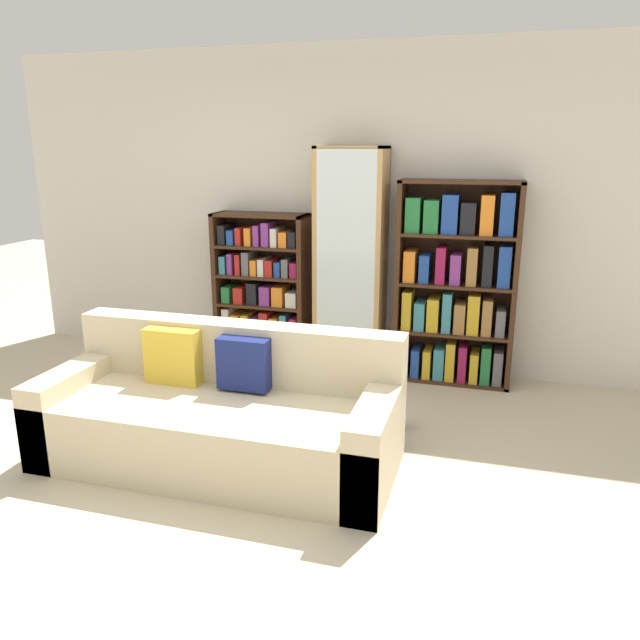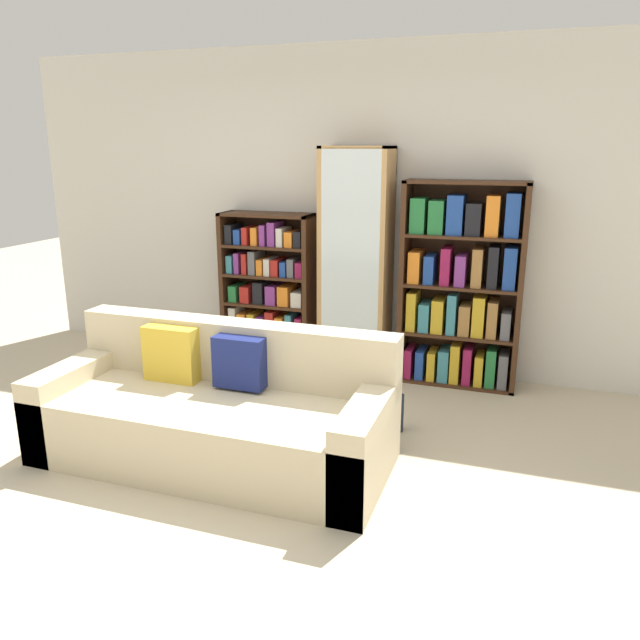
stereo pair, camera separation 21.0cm
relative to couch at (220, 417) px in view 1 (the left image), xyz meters
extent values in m
plane|color=beige|center=(0.19, -0.44, -0.29)|extent=(16.00, 16.00, 0.00)
cube|color=beige|center=(0.19, 2.00, 1.06)|extent=(6.01, 0.06, 2.70)
cube|color=beige|center=(0.00, -0.05, -0.08)|extent=(2.17, 0.89, 0.42)
cube|color=beige|center=(0.00, 0.29, 0.33)|extent=(2.17, 0.20, 0.39)
cube|color=beige|center=(-0.98, -0.05, -0.02)|extent=(0.20, 0.89, 0.54)
cube|color=beige|center=(0.99, -0.05, -0.02)|extent=(0.20, 0.89, 0.54)
cube|color=gold|center=(-0.38, 0.13, 0.31)|extent=(0.36, 0.12, 0.36)
cube|color=navy|center=(0.11, 0.13, 0.31)|extent=(0.32, 0.12, 0.32)
cube|color=#3D2314|center=(-0.80, 1.79, 0.38)|extent=(0.04, 0.32, 1.33)
cube|color=#3D2314|center=(-0.02, 1.79, 0.38)|extent=(0.04, 0.32, 1.33)
cube|color=#3D2314|center=(-0.41, 1.79, 1.04)|extent=(0.82, 0.32, 0.02)
cube|color=#3D2314|center=(-0.41, 1.79, -0.27)|extent=(0.82, 0.32, 0.02)
cube|color=#3D2314|center=(-0.41, 1.95, 0.38)|extent=(0.82, 0.01, 1.33)
cube|color=#3D2314|center=(-0.41, 1.79, 0.00)|extent=(0.74, 0.32, 0.02)
cube|color=#3D2314|center=(-0.41, 1.79, 0.25)|extent=(0.74, 0.32, 0.02)
cube|color=#3D2314|center=(-0.41, 1.79, 0.51)|extent=(0.74, 0.32, 0.02)
cube|color=#3D2314|center=(-0.41, 1.79, 0.77)|extent=(0.74, 0.32, 0.02)
cube|color=#AD231E|center=(-0.74, 1.78, -0.17)|extent=(0.06, 0.24, 0.18)
cube|color=#1E4293|center=(-0.66, 1.78, -0.17)|extent=(0.05, 0.24, 0.19)
cube|color=#AD231E|center=(-0.59, 1.78, -0.17)|extent=(0.06, 0.24, 0.19)
cube|color=olive|center=(-0.52, 1.78, -0.18)|extent=(0.06, 0.24, 0.16)
cube|color=#5B5B60|center=(-0.45, 1.78, -0.17)|extent=(0.05, 0.24, 0.18)
cube|color=black|center=(-0.37, 1.78, -0.17)|extent=(0.05, 0.24, 0.18)
cube|color=black|center=(-0.31, 1.78, -0.18)|extent=(0.05, 0.24, 0.17)
cube|color=#8E1947|center=(-0.24, 1.78, -0.17)|extent=(0.04, 0.24, 0.17)
cube|color=black|center=(-0.16, 1.78, -0.18)|extent=(0.05, 0.24, 0.16)
cube|color=#1E4293|center=(-0.09, 1.78, -0.17)|extent=(0.05, 0.24, 0.18)
cube|color=beige|center=(-0.73, 1.78, 0.11)|extent=(0.07, 0.24, 0.20)
cube|color=orange|center=(-0.64, 1.78, 0.08)|extent=(0.08, 0.24, 0.15)
cube|color=gold|center=(-0.54, 1.78, 0.09)|extent=(0.07, 0.24, 0.16)
cube|color=#7A3384|center=(-0.46, 1.78, 0.08)|extent=(0.07, 0.24, 0.14)
cube|color=#AD231E|center=(-0.37, 1.78, 0.10)|extent=(0.08, 0.24, 0.19)
cube|color=orange|center=(-0.28, 1.78, 0.08)|extent=(0.07, 0.24, 0.15)
cube|color=teal|center=(-0.18, 1.78, 0.10)|extent=(0.06, 0.24, 0.18)
cube|color=#8E1947|center=(-0.09, 1.78, 0.09)|extent=(0.06, 0.24, 0.16)
cube|color=#237038|center=(-0.71, 1.78, 0.34)|extent=(0.07, 0.24, 0.14)
cube|color=#AD231E|center=(-0.60, 1.78, 0.34)|extent=(0.09, 0.24, 0.14)
cube|color=black|center=(-0.47, 1.78, 0.36)|extent=(0.09, 0.24, 0.19)
cube|color=#7A3384|center=(-0.35, 1.78, 0.35)|extent=(0.09, 0.24, 0.17)
cube|color=orange|center=(-0.23, 1.78, 0.35)|extent=(0.10, 0.24, 0.17)
cube|color=beige|center=(-0.11, 1.78, 0.33)|extent=(0.10, 0.24, 0.13)
cube|color=teal|center=(-0.73, 1.78, 0.60)|extent=(0.06, 0.24, 0.16)
cube|color=#7A3384|center=(-0.66, 1.78, 0.61)|extent=(0.05, 0.24, 0.18)
cube|color=#AD231E|center=(-0.59, 1.78, 0.61)|extent=(0.04, 0.24, 0.18)
cube|color=#5B5B60|center=(-0.52, 1.78, 0.62)|extent=(0.06, 0.24, 0.20)
cube|color=orange|center=(-0.45, 1.78, 0.59)|extent=(0.05, 0.24, 0.14)
cube|color=beige|center=(-0.38, 1.78, 0.60)|extent=(0.05, 0.24, 0.15)
cube|color=#AD231E|center=(-0.30, 1.78, 0.59)|extent=(0.07, 0.24, 0.14)
cube|color=#1E4293|center=(-0.23, 1.78, 0.59)|extent=(0.05, 0.24, 0.13)
cube|color=#5B5B60|center=(-0.16, 1.78, 0.60)|extent=(0.06, 0.24, 0.16)
cube|color=#8E1947|center=(-0.08, 1.78, 0.59)|extent=(0.06, 0.24, 0.13)
cube|color=black|center=(-0.73, 1.78, 0.86)|extent=(0.07, 0.24, 0.17)
cube|color=#1E4293|center=(-0.65, 1.78, 0.84)|extent=(0.06, 0.24, 0.13)
cube|color=#AD231E|center=(-0.58, 1.78, 0.86)|extent=(0.05, 0.24, 0.15)
cube|color=orange|center=(-0.49, 1.78, 0.86)|extent=(0.06, 0.24, 0.15)
cube|color=#7A3384|center=(-0.41, 1.78, 0.87)|extent=(0.05, 0.24, 0.18)
cube|color=#7A3384|center=(-0.33, 1.78, 0.88)|extent=(0.07, 0.24, 0.20)
cube|color=beige|center=(-0.25, 1.78, 0.86)|extent=(0.05, 0.24, 0.16)
cube|color=orange|center=(-0.17, 1.78, 0.84)|extent=(0.07, 0.24, 0.13)
cube|color=black|center=(-0.09, 1.78, 0.85)|extent=(0.07, 0.24, 0.14)
cube|color=tan|center=(0.13, 1.77, 0.66)|extent=(0.04, 0.36, 1.89)
cube|color=tan|center=(0.65, 1.77, 0.66)|extent=(0.04, 0.36, 1.89)
cube|color=tan|center=(0.39, 1.77, 1.60)|extent=(0.56, 0.36, 0.02)
cube|color=tan|center=(0.39, 1.77, -0.27)|extent=(0.56, 0.36, 0.02)
cube|color=tan|center=(0.39, 1.95, 0.66)|extent=(0.56, 0.01, 1.89)
cube|color=silver|center=(0.39, 1.60, 0.66)|extent=(0.48, 0.01, 1.87)
cube|color=tan|center=(0.39, 1.77, 0.05)|extent=(0.48, 0.32, 0.02)
cube|color=tan|center=(0.39, 1.77, 0.35)|extent=(0.48, 0.32, 0.02)
cube|color=tan|center=(0.39, 1.77, 0.66)|extent=(0.48, 0.32, 0.02)
cube|color=tan|center=(0.39, 1.77, 0.97)|extent=(0.48, 0.32, 0.02)
cube|color=tan|center=(0.39, 1.77, 1.28)|extent=(0.48, 0.32, 0.02)
cylinder|color=silver|center=(0.22, 1.77, -0.22)|extent=(0.01, 0.01, 0.08)
cone|color=silver|center=(0.22, 1.77, -0.14)|extent=(0.08, 0.08, 0.09)
cylinder|color=silver|center=(0.33, 1.78, -0.22)|extent=(0.01, 0.01, 0.08)
cone|color=silver|center=(0.33, 1.78, -0.14)|extent=(0.08, 0.08, 0.09)
cylinder|color=silver|center=(0.45, 1.76, -0.22)|extent=(0.01, 0.01, 0.08)
cone|color=silver|center=(0.45, 1.76, -0.14)|extent=(0.08, 0.08, 0.09)
cylinder|color=silver|center=(0.56, 1.79, -0.22)|extent=(0.01, 0.01, 0.08)
cone|color=silver|center=(0.56, 1.79, -0.14)|extent=(0.08, 0.08, 0.09)
cylinder|color=silver|center=(0.21, 1.77, 0.09)|extent=(0.01, 0.01, 0.07)
cone|color=silver|center=(0.21, 1.77, 0.17)|extent=(0.05, 0.05, 0.08)
cylinder|color=silver|center=(0.28, 1.76, 0.09)|extent=(0.01, 0.01, 0.07)
cone|color=silver|center=(0.28, 1.76, 0.17)|extent=(0.05, 0.05, 0.08)
cylinder|color=silver|center=(0.35, 1.78, 0.09)|extent=(0.01, 0.01, 0.07)
cone|color=silver|center=(0.35, 1.78, 0.17)|extent=(0.05, 0.05, 0.08)
cylinder|color=silver|center=(0.43, 1.76, 0.09)|extent=(0.01, 0.01, 0.07)
cone|color=silver|center=(0.43, 1.76, 0.17)|extent=(0.05, 0.05, 0.08)
cylinder|color=silver|center=(0.50, 1.76, 0.09)|extent=(0.01, 0.01, 0.07)
cone|color=silver|center=(0.50, 1.76, 0.17)|extent=(0.05, 0.05, 0.08)
cylinder|color=silver|center=(0.57, 1.79, 0.09)|extent=(0.01, 0.01, 0.07)
cone|color=silver|center=(0.57, 1.79, 0.17)|extent=(0.05, 0.05, 0.08)
cylinder|color=silver|center=(0.21, 1.78, 0.40)|extent=(0.01, 0.01, 0.08)
cone|color=silver|center=(0.21, 1.78, 0.49)|extent=(0.05, 0.05, 0.09)
cylinder|color=silver|center=(0.28, 1.77, 0.40)|extent=(0.01, 0.01, 0.08)
cone|color=silver|center=(0.28, 1.77, 0.49)|extent=(0.05, 0.05, 0.09)
cylinder|color=silver|center=(0.35, 1.76, 0.40)|extent=(0.01, 0.01, 0.08)
cone|color=silver|center=(0.35, 1.76, 0.49)|extent=(0.05, 0.05, 0.09)
cylinder|color=silver|center=(0.43, 1.79, 0.40)|extent=(0.01, 0.01, 0.08)
cone|color=silver|center=(0.43, 1.79, 0.49)|extent=(0.05, 0.05, 0.09)
cylinder|color=silver|center=(0.50, 1.78, 0.40)|extent=(0.01, 0.01, 0.08)
cone|color=silver|center=(0.50, 1.78, 0.49)|extent=(0.05, 0.05, 0.09)
cylinder|color=silver|center=(0.57, 1.78, 0.40)|extent=(0.01, 0.01, 0.08)
cone|color=silver|center=(0.57, 1.78, 0.49)|extent=(0.05, 0.05, 0.09)
cylinder|color=silver|center=(0.22, 1.79, 0.72)|extent=(0.01, 0.01, 0.09)
cone|color=silver|center=(0.22, 1.79, 0.82)|extent=(0.08, 0.08, 0.11)
cylinder|color=silver|center=(0.33, 1.76, 0.72)|extent=(0.01, 0.01, 0.09)
cone|color=silver|center=(0.33, 1.76, 0.82)|extent=(0.08, 0.08, 0.11)
cylinder|color=silver|center=(0.45, 1.76, 0.72)|extent=(0.01, 0.01, 0.09)
cone|color=silver|center=(0.45, 1.76, 0.82)|extent=(0.08, 0.08, 0.11)
cylinder|color=silver|center=(0.56, 1.76, 0.72)|extent=(0.01, 0.01, 0.09)
cone|color=silver|center=(0.56, 1.76, 0.82)|extent=(0.08, 0.08, 0.11)
cylinder|color=silver|center=(0.22, 1.78, 1.02)|extent=(0.01, 0.01, 0.09)
cone|color=silver|center=(0.22, 1.78, 1.12)|extent=(0.08, 0.08, 0.11)
cylinder|color=silver|center=(0.33, 1.76, 1.02)|extent=(0.01, 0.01, 0.09)
cone|color=silver|center=(0.33, 1.76, 1.12)|extent=(0.08, 0.08, 0.11)
cylinder|color=silver|center=(0.45, 1.76, 1.02)|extent=(0.01, 0.01, 0.09)
cone|color=silver|center=(0.45, 1.76, 1.12)|extent=(0.08, 0.08, 0.11)
cylinder|color=silver|center=(0.56, 1.76, 1.02)|extent=(0.01, 0.01, 0.09)
cone|color=silver|center=(0.56, 1.76, 1.12)|extent=(0.08, 0.08, 0.11)
cylinder|color=silver|center=(0.22, 1.75, 1.33)|extent=(0.01, 0.01, 0.09)
cone|color=silver|center=(0.22, 1.75, 1.43)|extent=(0.08, 0.08, 0.11)
cylinder|color=silver|center=(0.33, 1.77, 1.33)|extent=(0.01, 0.01, 0.09)
cone|color=silver|center=(0.33, 1.77, 1.43)|extent=(0.08, 0.08, 0.11)
cylinder|color=silver|center=(0.45, 1.77, 1.33)|extent=(0.01, 0.01, 0.09)
cone|color=silver|center=(0.45, 1.77, 1.43)|extent=(0.08, 0.08, 0.11)
cylinder|color=silver|center=(0.56, 1.78, 1.33)|extent=(0.01, 0.01, 0.09)
cone|color=silver|center=(0.56, 1.78, 1.43)|extent=(0.08, 0.08, 0.11)
cube|color=#3D2314|center=(0.80, 1.79, 0.53)|extent=(0.04, 0.32, 1.64)
cube|color=#3D2314|center=(1.71, 1.79, 0.53)|extent=(0.04, 0.32, 1.64)
cube|color=#3D2314|center=(1.26, 1.79, 1.34)|extent=(0.95, 0.32, 0.02)
cube|color=#3D2314|center=(1.26, 1.79, -0.27)|extent=(0.95, 0.32, 0.02)
cube|color=#3D2314|center=(1.26, 1.95, 0.53)|extent=(0.95, 0.01, 1.64)
cube|color=#3D2314|center=(1.26, 1.79, 0.14)|extent=(0.87, 0.32, 0.02)
cube|color=#3D2314|center=(1.26, 1.79, 0.53)|extent=(0.87, 0.32, 0.02)
cube|color=#3D2314|center=(1.26, 1.79, 0.93)|extent=(0.87, 0.32, 0.02)
cube|color=#8E1947|center=(0.87, 1.78, -0.14)|extent=(0.06, 0.24, 0.24)
cube|color=#1E4293|center=(0.97, 1.78, -0.14)|extent=(0.07, 0.24, 0.24)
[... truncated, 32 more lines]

